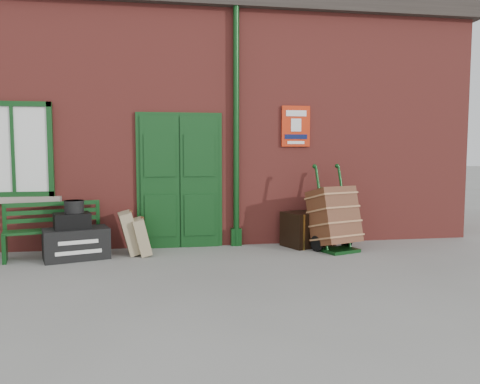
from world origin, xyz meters
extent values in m
plane|color=gray|center=(0.00, 0.00, 0.00)|extent=(80.00, 80.00, 0.00)
cube|color=#953730|center=(0.00, 3.50, 2.00)|extent=(10.00, 4.00, 4.00)
cube|color=#38302B|center=(0.00, 3.50, 4.15)|extent=(10.30, 4.30, 0.30)
cube|color=#0F3914|center=(-0.30, 1.46, 1.10)|extent=(1.42, 0.12, 2.32)
cube|color=white|center=(-2.90, 1.45, 1.65)|extent=(1.20, 0.08, 1.50)
cylinder|color=#0D3713|center=(0.65, 1.42, 2.00)|extent=(0.10, 0.10, 4.00)
cube|color=red|center=(1.70, 1.47, 2.05)|extent=(0.50, 0.03, 0.70)
cube|color=#0F3914|center=(-2.23, 0.98, 0.42)|extent=(1.45, 0.70, 0.04)
cube|color=#0F3914|center=(-2.28, 1.18, 0.68)|extent=(1.37, 0.38, 0.37)
cube|color=#0D3713|center=(-2.88, 0.82, 0.21)|extent=(0.16, 0.42, 0.42)
cube|color=#0D3713|center=(-1.58, 1.14, 0.21)|extent=(0.16, 0.42, 0.42)
cube|color=black|center=(-1.88, 0.84, 0.23)|extent=(1.04, 0.76, 0.47)
cube|color=black|center=(-1.93, 0.84, 0.58)|extent=(0.60, 0.51, 0.23)
cylinder|color=black|center=(-1.90, 0.87, 0.79)|extent=(0.35, 0.35, 0.19)
cube|color=#9D8B67|center=(-1.10, 1.04, 0.34)|extent=(0.41, 0.52, 0.69)
cube|color=#9D8B67|center=(-0.92, 0.94, 0.29)|extent=(0.35, 0.46, 0.59)
cube|color=#0D3713|center=(2.23, 0.66, 0.03)|extent=(0.63, 0.54, 0.05)
cylinder|color=#0D3713|center=(1.94, 0.77, 0.70)|extent=(0.16, 0.37, 1.36)
cylinder|color=#0D3713|center=(2.39, 0.92, 0.70)|extent=(0.16, 0.37, 1.36)
cylinder|color=black|center=(1.87, 0.76, 0.13)|extent=(0.13, 0.26, 0.26)
cylinder|color=black|center=(2.45, 0.96, 0.13)|extent=(0.13, 0.26, 0.26)
cube|color=brown|center=(2.17, 0.82, 0.56)|extent=(0.86, 0.90, 1.01)
cube|color=black|center=(1.87, 1.25, 0.29)|extent=(0.96, 0.81, 0.59)
camera|label=1|loc=(-0.56, -6.41, 1.62)|focal=35.00mm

